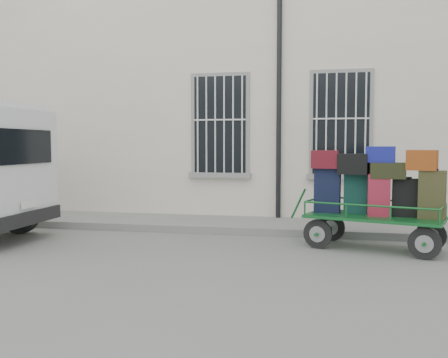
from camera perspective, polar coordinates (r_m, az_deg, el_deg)
ground at (r=8.69m, az=-1.95°, el=-7.98°), size 80.00×80.00×0.00m
building at (r=13.96m, az=3.36°, el=8.91°), size 24.00×5.15×6.00m
sidewalk at (r=10.79m, az=0.78°, el=-5.22°), size 24.00×1.70×0.15m
luggage_cart at (r=8.91m, az=16.81°, el=-1.64°), size 2.68×1.65×1.77m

